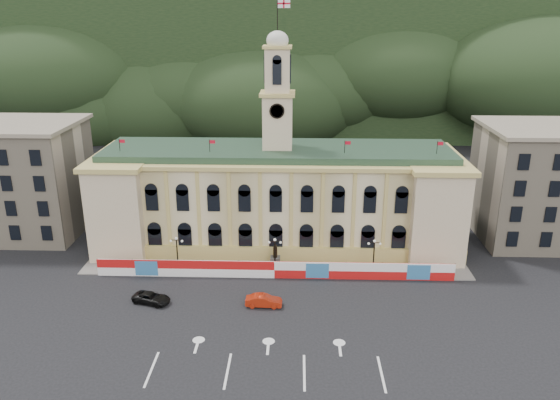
{
  "coord_description": "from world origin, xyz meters",
  "views": [
    {
      "loc": [
        3.03,
        -53.55,
        35.64
      ],
      "look_at": [
        0.69,
        18.0,
        10.55
      ],
      "focal_mm": 35.0,
      "sensor_mm": 36.0,
      "label": 1
    }
  ],
  "objects_px": {
    "lamp_center": "(275,252)",
    "black_suv": "(151,298)",
    "red_sedan": "(264,301)",
    "statue": "(275,261)"
  },
  "relations": [
    {
      "from": "statue",
      "to": "red_sedan",
      "type": "distance_m",
      "value": 10.8
    },
    {
      "from": "lamp_center",
      "to": "red_sedan",
      "type": "height_order",
      "value": "lamp_center"
    },
    {
      "from": "statue",
      "to": "black_suv",
      "type": "relative_size",
      "value": 0.69
    },
    {
      "from": "red_sedan",
      "to": "lamp_center",
      "type": "bearing_deg",
      "value": -4.18
    },
    {
      "from": "lamp_center",
      "to": "black_suv",
      "type": "distance_m",
      "value": 18.25
    },
    {
      "from": "statue",
      "to": "lamp_center",
      "type": "distance_m",
      "value": 2.14
    },
    {
      "from": "lamp_center",
      "to": "black_suv",
      "type": "xyz_separation_m",
      "value": [
        -15.47,
        -9.38,
        -2.39
      ]
    },
    {
      "from": "red_sedan",
      "to": "black_suv",
      "type": "bearing_deg",
      "value": 90.36
    },
    {
      "from": "lamp_center",
      "to": "red_sedan",
      "type": "distance_m",
      "value": 10.06
    },
    {
      "from": "statue",
      "to": "lamp_center",
      "type": "xyz_separation_m",
      "value": [
        0.0,
        -1.0,
        1.89
      ]
    }
  ]
}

